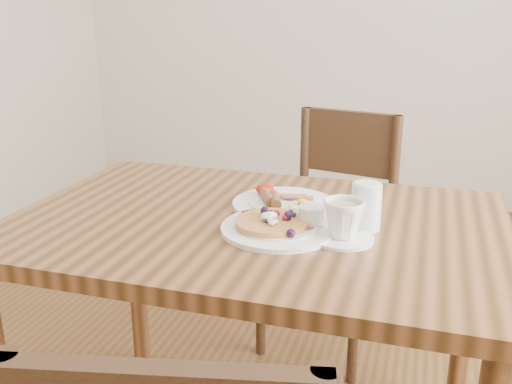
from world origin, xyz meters
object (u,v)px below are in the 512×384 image
Objects in this scene: chair_far at (333,220)px; pancake_plate at (280,225)px; teacup_saucer at (343,222)px; dining_table at (256,256)px; breakfast_plate at (282,202)px; water_glass at (366,206)px.

chair_far reaches higher than pancake_plate.
teacup_saucer reaches higher than pancake_plate.
dining_table is 1.36× the size of chair_far.
chair_far is at bearing 83.87° from dining_table.
breakfast_plate is at bearing 98.22° from chair_far.
chair_far is 7.96× the size of water_glass.
pancake_plate is at bearing -76.99° from breakfast_plate.
breakfast_plate is 2.44× the size of water_glass.
breakfast_plate is at bearing 103.01° from pancake_plate.
teacup_saucer is at bearing 112.35° from chair_far.
teacup_saucer reaches higher than dining_table.
chair_far is 0.67m from breakfast_plate.
dining_table is at bearing -176.81° from water_glass.
teacup_saucer is (0.22, -0.07, 0.14)m from dining_table.
water_glass is at bearing -22.87° from breakfast_plate.
breakfast_plate is (0.04, 0.11, 0.11)m from dining_table.
teacup_saucer is 1.27× the size of water_glass.
chair_far is 0.80m from water_glass.
pancake_plate is 2.44× the size of water_glass.
chair_far reaches higher than breakfast_plate.
chair_far is at bearing 86.32° from breakfast_plate.
dining_table is 0.31m from water_glass.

